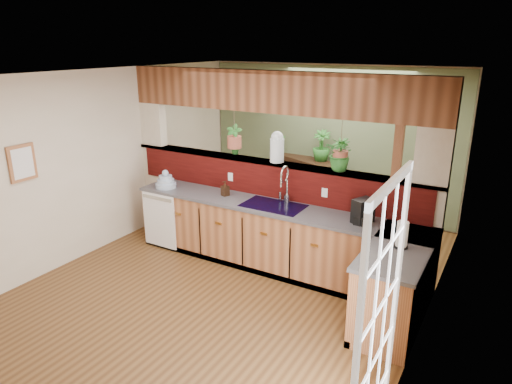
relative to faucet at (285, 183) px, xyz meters
The scene contains 27 objects.
ground 1.67m from the faucet, 106.98° to the right, with size 4.60×7.00×0.01m, color #57381B.
ceiling 1.84m from the faucet, 106.98° to the right, with size 4.60×7.00×0.01m, color brown.
wall_back 2.40m from the faucet, 98.23° to the left, with size 4.60×0.02×2.60m, color beige.
wall_left 2.88m from the faucet, 156.95° to the right, with size 0.02×7.00×2.60m, color beige.
wall_right 2.26m from the faucet, 29.90° to the right, with size 0.02×7.00×2.60m, color beige.
pass_through_partition 0.39m from the faucet, 144.63° to the left, with size 4.60×0.21×2.60m.
pass_through_ledge 0.45m from the faucet, 146.76° to the left, with size 4.60×0.21×0.04m, color brown.
header_beam 1.21m from the faucet, 146.76° to the left, with size 4.60×0.15×0.55m, color brown.
sage_backwall 2.38m from the faucet, 98.30° to the left, with size 4.55×0.02×2.55m, color #5A6C49.
countertop 0.92m from the faucet, 27.42° to the right, with size 4.14×1.52×0.90m.
dishwasher 2.02m from the faucet, 165.78° to the right, with size 0.58×0.03×0.82m.
navy_sink 0.40m from the faucet, 121.94° to the right, with size 0.82×0.50×0.18m.
french_door 3.10m from the faucet, 51.53° to the right, with size 0.06×1.02×2.16m, color white.
framed_print 3.27m from the faucet, 143.65° to the right, with size 0.04×0.35×0.45m.
faucet is the anchor object (origin of this frame).
dish_stack 1.87m from the faucet, behind, with size 0.31×0.31×0.27m.
soap_dispenser 0.90m from the faucet, behind, with size 0.09×0.10×0.21m, color #382314.
coffee_maker 1.12m from the faucet, ahead, with size 0.16×0.27×0.29m.
paper_towel 1.78m from the faucet, 20.13° to the right, with size 0.14×0.14×0.31m.
glass_jar 0.54m from the faucet, 137.48° to the left, with size 0.19×0.19×0.42m.
ledge_plant_right 0.80m from the faucet, 19.10° to the left, with size 0.23×0.23×0.42m, color #256222.
hanging_plant_a 1.12m from the faucet, 166.40° to the left, with size 0.26×0.22×0.56m.
hanging_plant_b 0.92m from the faucet, 19.01° to the left, with size 0.45×0.43×0.56m.
shelving_console 2.32m from the faucet, 106.23° to the left, with size 1.41×0.38×0.94m, color black.
shelf_plant_a 2.44m from the faucet, 119.31° to the left, with size 0.22×0.15×0.42m, color #256222.
shelf_plant_b 2.16m from the faucet, 99.80° to the left, with size 0.30×0.30×0.54m, color #256222.
floor_plant 1.24m from the faucet, 78.13° to the left, with size 0.74×0.64×0.82m, color #256222.
Camera 1 is at (2.88, -4.02, 2.95)m, focal length 32.00 mm.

